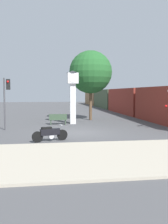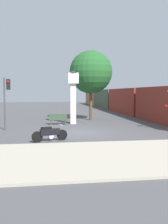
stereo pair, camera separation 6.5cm
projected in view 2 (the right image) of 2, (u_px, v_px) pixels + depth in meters
name	position (u px, v px, depth m)	size (l,w,h in m)	color
ground_plane	(78.00, 133.00, 17.72)	(120.00, 120.00, 0.00)	#4C4C4F
sidewalk_strip	(96.00, 156.00, 10.90)	(36.00, 6.00, 0.10)	#B2A893
motorcycle	(50.00, 133.00, 14.54)	(2.08, 0.86, 0.96)	black
clock_tower	(73.00, 89.00, 22.66)	(1.15, 1.15, 4.82)	white
freight_train	(117.00, 100.00, 40.85)	(2.80, 49.22, 3.40)	maroon
traffic_light	(6.00, 94.00, 18.83)	(0.50, 0.35, 3.96)	#47474C
street_tree	(91.00, 72.00, 25.63)	(4.40, 4.40, 7.15)	brown
bench	(58.00, 119.00, 22.25)	(1.60, 0.44, 0.92)	#384C38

